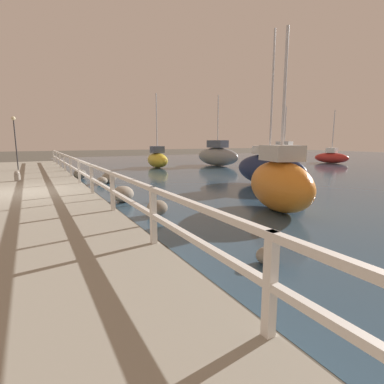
{
  "coord_description": "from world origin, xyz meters",
  "views": [
    {
      "loc": [
        0.27,
        -12.22,
        2.16
      ],
      "look_at": [
        5.69,
        -2.22,
        0.21
      ],
      "focal_mm": 28.0,
      "sensor_mm": 36.0,
      "label": 1
    }
  ],
  "objects_px": {
    "mooring_bollard": "(17,176)",
    "sailboat_red": "(331,157)",
    "dock_lamp": "(15,132)",
    "sailboat_white": "(284,156)",
    "sailboat_gray": "(217,155)",
    "sailboat_orange": "(280,183)",
    "sailboat_navy": "(269,169)",
    "sailboat_yellow": "(157,159)"
  },
  "relations": [
    {
      "from": "mooring_bollard",
      "to": "sailboat_red",
      "type": "bearing_deg",
      "value": 7.78
    },
    {
      "from": "dock_lamp",
      "to": "sailboat_white",
      "type": "height_order",
      "value": "sailboat_white"
    },
    {
      "from": "sailboat_gray",
      "to": "sailboat_orange",
      "type": "distance_m",
      "value": 17.23
    },
    {
      "from": "dock_lamp",
      "to": "sailboat_red",
      "type": "relative_size",
      "value": 0.66
    },
    {
      "from": "sailboat_white",
      "to": "sailboat_navy",
      "type": "bearing_deg",
      "value": -157.82
    },
    {
      "from": "sailboat_gray",
      "to": "sailboat_yellow",
      "type": "relative_size",
      "value": 1.03
    },
    {
      "from": "dock_lamp",
      "to": "sailboat_yellow",
      "type": "xyz_separation_m",
      "value": [
        9.82,
        0.76,
        -2.01
      ]
    },
    {
      "from": "sailboat_navy",
      "to": "sailboat_white",
      "type": "xyz_separation_m",
      "value": [
        10.28,
        9.23,
        -0.03
      ]
    },
    {
      "from": "mooring_bollard",
      "to": "sailboat_gray",
      "type": "bearing_deg",
      "value": 22.9
    },
    {
      "from": "sailboat_red",
      "to": "sailboat_yellow",
      "type": "height_order",
      "value": "sailboat_yellow"
    },
    {
      "from": "dock_lamp",
      "to": "sailboat_navy",
      "type": "xyz_separation_m",
      "value": [
        10.68,
        -11.27,
        -1.86
      ]
    },
    {
      "from": "sailboat_red",
      "to": "sailboat_gray",
      "type": "height_order",
      "value": "sailboat_gray"
    },
    {
      "from": "sailboat_navy",
      "to": "sailboat_orange",
      "type": "height_order",
      "value": "sailboat_navy"
    },
    {
      "from": "sailboat_navy",
      "to": "sailboat_white",
      "type": "relative_size",
      "value": 1.38
    },
    {
      "from": "mooring_bollard",
      "to": "sailboat_orange",
      "type": "bearing_deg",
      "value": -51.12
    },
    {
      "from": "sailboat_orange",
      "to": "sailboat_navy",
      "type": "bearing_deg",
      "value": 65.53
    },
    {
      "from": "mooring_bollard",
      "to": "sailboat_gray",
      "type": "xyz_separation_m",
      "value": [
        15.05,
        6.36,
        0.33
      ]
    },
    {
      "from": "sailboat_orange",
      "to": "sailboat_white",
      "type": "bearing_deg",
      "value": 58.98
    },
    {
      "from": "sailboat_red",
      "to": "sailboat_orange",
      "type": "xyz_separation_m",
      "value": [
        -19.28,
        -12.64,
        0.29
      ]
    },
    {
      "from": "sailboat_orange",
      "to": "sailboat_white",
      "type": "distance_m",
      "value": 18.97
    },
    {
      "from": "sailboat_gray",
      "to": "sailboat_white",
      "type": "relative_size",
      "value": 1.17
    },
    {
      "from": "mooring_bollard",
      "to": "dock_lamp",
      "type": "bearing_deg",
      "value": 91.17
    },
    {
      "from": "mooring_bollard",
      "to": "sailboat_yellow",
      "type": "relative_size",
      "value": 0.08
    },
    {
      "from": "sailboat_navy",
      "to": "sailboat_orange",
      "type": "xyz_separation_m",
      "value": [
        -3.28,
        -4.04,
        0.02
      ]
    },
    {
      "from": "sailboat_navy",
      "to": "sailboat_orange",
      "type": "bearing_deg",
      "value": -130.22
    },
    {
      "from": "mooring_bollard",
      "to": "sailboat_white",
      "type": "xyz_separation_m",
      "value": [
        20.83,
        4.25,
        0.25
      ]
    },
    {
      "from": "sailboat_gray",
      "to": "sailboat_orange",
      "type": "bearing_deg",
      "value": -128.42
    },
    {
      "from": "sailboat_yellow",
      "to": "sailboat_navy",
      "type": "bearing_deg",
      "value": -83.46
    },
    {
      "from": "sailboat_gray",
      "to": "sailboat_white",
      "type": "height_order",
      "value": "sailboat_gray"
    },
    {
      "from": "mooring_bollard",
      "to": "sailboat_orange",
      "type": "distance_m",
      "value": 11.59
    },
    {
      "from": "sailboat_gray",
      "to": "sailboat_white",
      "type": "xyz_separation_m",
      "value": [
        5.78,
        -2.1,
        -0.08
      ]
    },
    {
      "from": "dock_lamp",
      "to": "sailboat_white",
      "type": "distance_m",
      "value": 21.14
    },
    {
      "from": "sailboat_orange",
      "to": "sailboat_white",
      "type": "xyz_separation_m",
      "value": [
        13.56,
        13.27,
        -0.05
      ]
    },
    {
      "from": "sailboat_navy",
      "to": "sailboat_orange",
      "type": "distance_m",
      "value": 5.21
    },
    {
      "from": "dock_lamp",
      "to": "sailboat_navy",
      "type": "relative_size",
      "value": 0.47
    },
    {
      "from": "dock_lamp",
      "to": "sailboat_orange",
      "type": "height_order",
      "value": "sailboat_orange"
    },
    {
      "from": "mooring_bollard",
      "to": "sailboat_navy",
      "type": "bearing_deg",
      "value": -25.25
    },
    {
      "from": "sailboat_gray",
      "to": "sailboat_orange",
      "type": "xyz_separation_m",
      "value": [
        -7.78,
        -15.37,
        -0.03
      ]
    },
    {
      "from": "dock_lamp",
      "to": "sailboat_gray",
      "type": "height_order",
      "value": "sailboat_gray"
    },
    {
      "from": "sailboat_white",
      "to": "sailboat_orange",
      "type": "bearing_deg",
      "value": -155.36
    },
    {
      "from": "dock_lamp",
      "to": "sailboat_red",
      "type": "xyz_separation_m",
      "value": [
        26.68,
        -2.66,
        -2.13
      ]
    },
    {
      "from": "mooring_bollard",
      "to": "sailboat_orange",
      "type": "relative_size",
      "value": 0.09
    }
  ]
}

